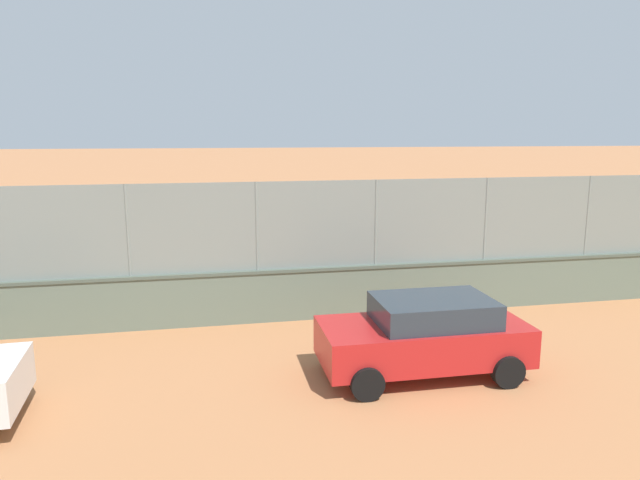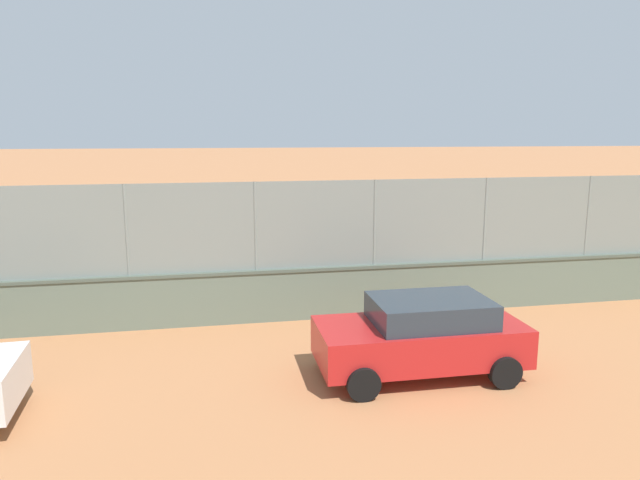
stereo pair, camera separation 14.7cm
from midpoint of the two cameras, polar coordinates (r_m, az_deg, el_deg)
ground_plane at (r=25.06m, az=0.52°, el=-0.22°), size 260.00×260.00×0.00m
perimeter_wall at (r=15.80m, az=10.78°, el=-4.46°), size 27.80×1.10×1.34m
fence_panel_on_wall at (r=15.43m, az=11.01°, el=1.84°), size 27.30×0.84×2.19m
player_foreground_swinging at (r=20.53m, az=6.77°, el=-0.18°), size 1.02×0.73×1.54m
player_near_wall_returning at (r=23.65m, az=-12.54°, el=1.21°), size 1.18×0.74×1.62m
sports_ball at (r=19.30m, az=11.84°, el=-0.23°), size 0.22×0.22×0.22m
spare_ball_by_wall at (r=17.35m, az=9.88°, el=-5.05°), size 0.19×0.19×0.19m
courtside_bench at (r=19.52m, az=25.19°, el=-3.05°), size 1.61×0.43×0.87m
parked_car_red at (r=11.76m, az=10.27°, el=-9.12°), size 4.06×2.05×1.55m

